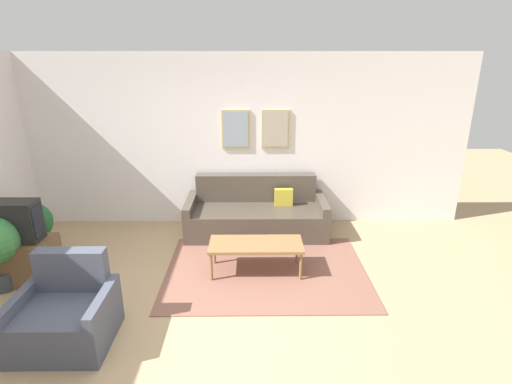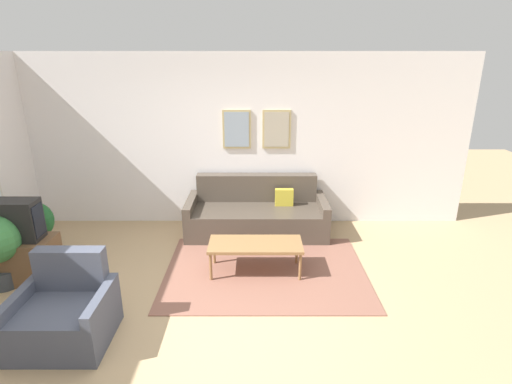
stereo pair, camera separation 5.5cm
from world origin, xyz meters
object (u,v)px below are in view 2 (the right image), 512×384
object	(u,v)px
tv	(16,220)
coffee_table	(255,246)
couch	(257,214)
armchair	(65,314)

from	to	relation	value
tv	coffee_table	bearing A→B (deg)	3.44
couch	tv	distance (m)	3.22
couch	armchair	distance (m)	3.12
couch	coffee_table	size ratio (longest dim) A/B	1.82
coffee_table	armchair	distance (m)	2.24
couch	coffee_table	xyz separation A→B (m)	(-0.02, -1.24, 0.08)
couch	coffee_table	bearing A→B (deg)	-90.91
couch	tv	size ratio (longest dim) A/B	3.91
couch	tv	world-z (taller)	tv
coffee_table	armchair	xyz separation A→B (m)	(-1.84, -1.27, -0.09)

